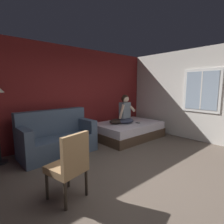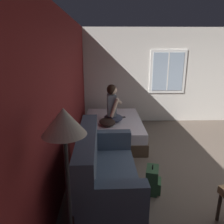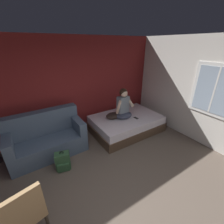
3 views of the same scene
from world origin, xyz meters
The scene contains 9 objects.
ground_plane centered at (0.00, 0.00, 0.00)m, with size 40.00×40.00×0.00m, color brown.
wall_back_accent centered at (0.00, 2.91, 1.35)m, with size 11.01×0.16×2.70m, color maroon.
bed centered at (1.69, 2.02, 0.24)m, with size 2.06×1.39×0.48m.
couch centered at (-0.56, 2.22, 0.39)m, with size 1.72×0.86×1.04m.
side_chair centered at (-1.16, 0.44, 0.53)m, with size 0.56×0.56×0.98m.
person_seated centered at (1.57, 2.03, 0.84)m, with size 0.54×0.47×0.88m.
backpack centered at (-0.42, 1.47, 0.19)m, with size 0.34×0.29×0.46m.
throw_pillow centered at (1.30, 2.16, 0.55)m, with size 0.48×0.36×0.14m, color #2D231E.
cell_phone centered at (1.86, 1.78, 0.48)m, with size 0.07×0.14×0.01m, color black.
Camera 3 is at (-0.85, -1.17, 2.50)m, focal length 24.00 mm.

